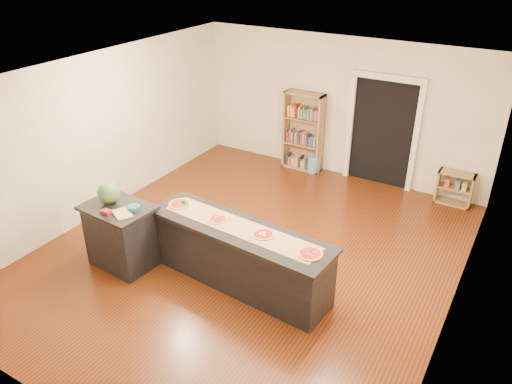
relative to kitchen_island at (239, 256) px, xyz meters
The scene contains 16 objects.
room 1.20m from the kitchen_island, 110.35° to the left, with size 6.00×7.00×2.80m.
doorway 4.28m from the kitchen_island, 81.26° to the left, with size 1.40×0.09×2.21m.
kitchen_island is the anchor object (origin of this frame).
side_counter 1.83m from the kitchen_island, 164.18° to the right, with size 1.00×0.73×0.99m.
bookshelf 4.13m from the kitchen_island, 103.53° to the left, with size 0.83×0.29×1.65m, color #9B794B.
low_shelf 4.56m from the kitchen_island, 61.84° to the left, with size 0.64×0.27×0.64m, color #9B794B.
waste_bin 4.02m from the kitchen_island, 99.52° to the left, with size 0.25×0.25×0.37m, color #5897C5.
kraft_paper 0.46m from the kitchen_island, 85.37° to the left, with size 2.41×0.43×0.00m, color #A27453.
watermelon 2.11m from the kitchen_island, 166.53° to the right, with size 0.32×0.32×0.32m, color #144214.
cutting_board 1.74m from the kitchen_island, 157.67° to the right, with size 0.32×0.22×0.02m, color tan.
package_red 1.97m from the kitchen_island, 157.49° to the right, with size 0.14×0.10×0.05m, color maroon.
package_teal 1.64m from the kitchen_island, 163.18° to the right, with size 0.17×0.17×0.07m, color #195966.
pizza_a 1.21m from the kitchen_island, behind, with size 0.32×0.32×0.02m.
pizza_b 0.60m from the kitchen_island, behind, with size 0.28×0.28×0.02m.
pizza_c 0.60m from the kitchen_island, ahead, with size 0.32×0.32×0.02m.
pizza_d 1.21m from the kitchen_island, ahead, with size 0.32×0.32×0.02m.
Camera 1 is at (3.42, -5.57, 4.52)m, focal length 35.00 mm.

